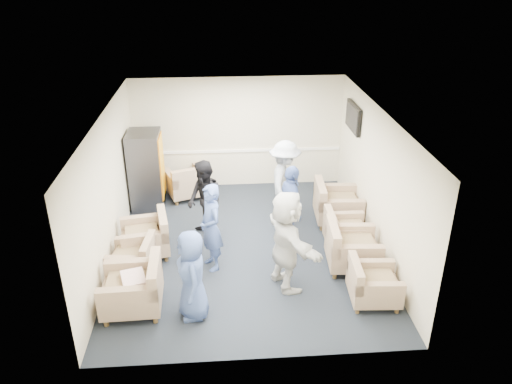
{
  "coord_description": "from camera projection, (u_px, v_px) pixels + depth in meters",
  "views": [
    {
      "loc": [
        -0.44,
        -8.38,
        5.24
      ],
      "look_at": [
        0.22,
        0.2,
        1.11
      ],
      "focal_mm": 35.0,
      "sensor_mm": 36.0,
      "label": 1
    }
  ],
  "objects": [
    {
      "name": "floor",
      "position": [
        246.0,
        247.0,
        9.83
      ],
      "size": [
        6.0,
        6.0,
        0.0
      ],
      "primitive_type": "plane",
      "color": "black",
      "rests_on": "ground"
    },
    {
      "name": "pillow",
      "position": [
        134.0,
        280.0,
        7.91
      ],
      "size": [
        0.47,
        0.55,
        0.13
      ],
      "primitive_type": "cube",
      "rotation": [
        0.0,
        0.0,
        -1.28
      ],
      "color": "white",
      "rests_on": "armchair_left_near"
    },
    {
      "name": "tv",
      "position": [
        353.0,
        117.0,
        10.73
      ],
      "size": [
        0.1,
        1.0,
        0.58
      ],
      "color": "black",
      "rests_on": "right_wall"
    },
    {
      "name": "person_front_right",
      "position": [
        287.0,
        241.0,
        8.34
      ],
      "size": [
        1.01,
        1.75,
        1.8
      ],
      "primitive_type": "imported",
      "rotation": [
        0.0,
        0.0,
        1.88
      ],
      "color": "silver",
      "rests_on": "floor"
    },
    {
      "name": "armchair_left_far",
      "position": [
        148.0,
        237.0,
        9.5
      ],
      "size": [
        1.0,
        1.0,
        0.69
      ],
      "rotation": [
        0.0,
        0.0,
        -1.4
      ],
      "color": "#997C62",
      "rests_on": "floor"
    },
    {
      "name": "person_front_left",
      "position": [
        192.0,
        275.0,
        7.69
      ],
      "size": [
        0.6,
        0.81,
        1.51
      ],
      "primitive_type": "imported",
      "rotation": [
        0.0,
        0.0,
        -1.4
      ],
      "color": "#415A9D",
      "rests_on": "floor"
    },
    {
      "name": "person_back_right",
      "position": [
        285.0,
        182.0,
        10.49
      ],
      "size": [
        0.91,
        1.28,
        1.79
      ],
      "primitive_type": "imported",
      "rotation": [
        0.0,
        0.0,
        1.34
      ],
      "color": "silver",
      "rests_on": "floor"
    },
    {
      "name": "armchair_right_midnear",
      "position": [
        349.0,
        249.0,
        9.09
      ],
      "size": [
        0.98,
        0.98,
        0.73
      ],
      "rotation": [
        0.0,
        0.0,
        1.5
      ],
      "color": "#997C62",
      "rests_on": "floor"
    },
    {
      "name": "chair_rail",
      "position": [
        238.0,
        151.0,
        12.12
      ],
      "size": [
        4.98,
        0.04,
        0.06
      ],
      "primitive_type": "cube",
      "color": "white",
      "rests_on": "back_wall"
    },
    {
      "name": "person_mid_right",
      "position": [
        291.0,
        207.0,
        9.54
      ],
      "size": [
        0.58,
        1.05,
        1.69
      ],
      "primitive_type": "imported",
      "rotation": [
        0.0,
        0.0,
        1.75
      ],
      "color": "#415A9D",
      "rests_on": "floor"
    },
    {
      "name": "armchair_left_near",
      "position": [
        136.0,
        289.0,
        7.99
      ],
      "size": [
        0.96,
        0.96,
        0.75
      ],
      "rotation": [
        0.0,
        0.0,
        -1.54
      ],
      "color": "#997C62",
      "rests_on": "floor"
    },
    {
      "name": "armchair_right_midfar",
      "position": [
        344.0,
        233.0,
        9.72
      ],
      "size": [
        0.81,
        0.81,
        0.64
      ],
      "rotation": [
        0.0,
        0.0,
        1.56
      ],
      "color": "#997C62",
      "rests_on": "floor"
    },
    {
      "name": "armchair_right_near",
      "position": [
        371.0,
        285.0,
        8.2
      ],
      "size": [
        0.84,
        0.84,
        0.63
      ],
      "rotation": [
        0.0,
        0.0,
        1.51
      ],
      "color": "#997C62",
      "rests_on": "floor"
    },
    {
      "name": "back_wall",
      "position": [
        238.0,
        133.0,
        11.94
      ],
      "size": [
        5.0,
        0.02,
        2.7
      ],
      "primitive_type": "cube",
      "color": "beige",
      "rests_on": "floor"
    },
    {
      "name": "right_wall",
      "position": [
        377.0,
        181.0,
        9.42
      ],
      "size": [
        0.02,
        6.0,
        2.7
      ],
      "primitive_type": "cube",
      "color": "beige",
      "rests_on": "floor"
    },
    {
      "name": "left_wall",
      "position": [
        108.0,
        190.0,
        9.08
      ],
      "size": [
        0.02,
        6.0,
        2.7
      ],
      "primitive_type": "cube",
      "color": "beige",
      "rests_on": "floor"
    },
    {
      "name": "person_mid_left",
      "position": [
        211.0,
        228.0,
        8.89
      ],
      "size": [
        0.59,
        0.71,
        1.65
      ],
      "primitive_type": "imported",
      "rotation": [
        0.0,
        0.0,
        -1.18
      ],
      "color": "#415A9D",
      "rests_on": "floor"
    },
    {
      "name": "armchair_right_far",
      "position": [
        335.0,
        205.0,
        10.64
      ],
      "size": [
        1.0,
        1.0,
        0.76
      ],
      "rotation": [
        0.0,
        0.0,
        1.51
      ],
      "color": "#997C62",
      "rests_on": "floor"
    },
    {
      "name": "front_wall",
      "position": [
        258.0,
        281.0,
        6.55
      ],
      "size": [
        5.0,
        0.02,
        2.7
      ],
      "primitive_type": "cube",
      "color": "beige",
      "rests_on": "floor"
    },
    {
      "name": "armchair_corner",
      "position": [
        187.0,
        183.0,
        11.72
      ],
      "size": [
        1.13,
        1.13,
        0.71
      ],
      "rotation": [
        0.0,
        0.0,
        3.49
      ],
      "color": "#997C62",
      "rests_on": "floor"
    },
    {
      "name": "vending_machine",
      "position": [
        147.0,
        170.0,
        11.09
      ],
      "size": [
        0.72,
        0.83,
        1.76
      ],
      "color": "#45454C",
      "rests_on": "floor"
    },
    {
      "name": "person_back_left",
      "position": [
        205.0,
        201.0,
        9.82
      ],
      "size": [
        0.92,
        1.0,
        1.66
      ],
      "primitive_type": "imported",
      "rotation": [
        0.0,
        0.0,
        -1.11
      ],
      "color": "black",
      "rests_on": "floor"
    },
    {
      "name": "armchair_left_mid",
      "position": [
        135.0,
        259.0,
        8.91
      ],
      "size": [
        0.83,
        0.83,
        0.6
      ],
      "rotation": [
        0.0,
        0.0,
        -1.68
      ],
      "color": "#997C62",
      "rests_on": "floor"
    },
    {
      "name": "ceiling",
      "position": [
        244.0,
        115.0,
        8.66
      ],
      "size": [
        6.0,
        6.0,
        0.0
      ],
      "primitive_type": "plane",
      "rotation": [
        3.14,
        0.0,
        0.0
      ],
      "color": "silver",
      "rests_on": "back_wall"
    },
    {
      "name": "backpack",
      "position": [
        193.0,
        246.0,
        9.37
      ],
      "size": [
        0.33,
        0.26,
        0.51
      ],
      "rotation": [
        0.0,
        0.0,
        0.16
      ],
      "color": "black",
      "rests_on": "floor"
    }
  ]
}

